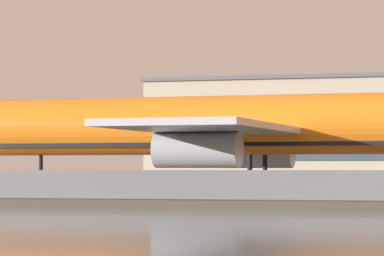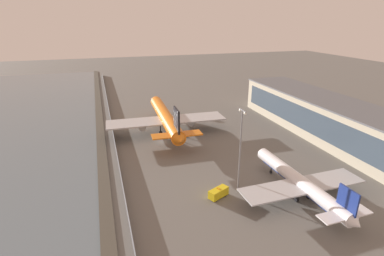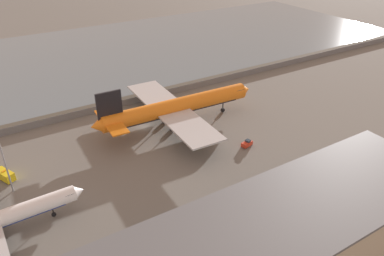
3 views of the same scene
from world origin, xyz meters
name	(u,v)px [view 3 (image 3 of 3)]	position (x,y,z in m)	size (l,w,h in m)	color
ground_plane	(144,127)	(0.00, 0.00, 0.00)	(500.00, 500.00, 0.00)	#66635E
waterfront_lagoon	(75,58)	(0.00, -71.00, 0.00)	(320.00, 98.00, 0.01)	slate
shoreline_seawall	(118,101)	(0.00, -20.50, 0.25)	(320.00, 3.00, 0.50)	#474238
perimeter_fence	(123,103)	(0.00, -16.00, 1.14)	(280.00, 0.10, 2.27)	slate
cargo_jet_orange	(175,107)	(-8.70, 3.57, 5.70)	(51.40, 44.00, 14.92)	orange
baggage_tug	(247,144)	(-19.20, 24.01, 0.81)	(3.48, 2.29, 1.80)	red
ops_van	(5,175)	(38.49, 5.76, 1.28)	(4.11, 5.60, 2.48)	yellow
apron_light_mast_apron_west	(0,146)	(37.69, 11.40, 12.11)	(3.20, 0.40, 21.64)	gray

